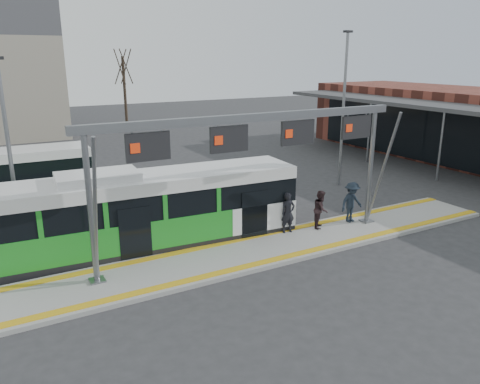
# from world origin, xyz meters

# --- Properties ---
(ground) EXTENTS (120.00, 120.00, 0.00)m
(ground) POSITION_xyz_m (0.00, 0.00, 0.00)
(ground) COLOR #2D2D30
(ground) RESTS_ON ground
(platform_main) EXTENTS (22.00, 3.00, 0.15)m
(platform_main) POSITION_xyz_m (0.00, 0.00, 0.07)
(platform_main) COLOR gray
(platform_main) RESTS_ON ground
(platform_second) EXTENTS (20.00, 3.00, 0.15)m
(platform_second) POSITION_xyz_m (-4.00, 8.00, 0.07)
(platform_second) COLOR gray
(platform_second) RESTS_ON ground
(tactile_main) EXTENTS (22.00, 2.65, 0.02)m
(tactile_main) POSITION_xyz_m (0.00, 0.00, 0.16)
(tactile_main) COLOR gold
(tactile_main) RESTS_ON platform_main
(tactile_second) EXTENTS (20.00, 0.35, 0.02)m
(tactile_second) POSITION_xyz_m (-4.00, 9.15, 0.16)
(tactile_second) COLOR gold
(tactile_second) RESTS_ON platform_second
(gantry) EXTENTS (13.00, 1.68, 5.20)m
(gantry) POSITION_xyz_m (-0.35, 0.25, 4.30)
(gantry) COLOR slate
(gantry) RESTS_ON platform_main
(hero_bus) EXTENTS (11.90, 3.21, 3.24)m
(hero_bus) POSITION_xyz_m (-3.77, 2.63, 1.48)
(hero_bus) COLOR black
(hero_bus) RESTS_ON ground
(passenger_a) EXTENTS (0.65, 0.45, 1.72)m
(passenger_a) POSITION_xyz_m (1.62, 0.95, 1.01)
(passenger_a) COLOR black
(passenger_a) RESTS_ON platform_main
(passenger_b) EXTENTS (1.01, 1.01, 1.65)m
(passenger_b) POSITION_xyz_m (3.20, 0.74, 0.98)
(passenger_b) COLOR black
(passenger_b) RESTS_ON platform_main
(passenger_c) EXTENTS (1.24, 0.77, 1.84)m
(passenger_c) POSITION_xyz_m (4.85, 0.64, 1.07)
(passenger_c) COLOR #19222D
(passenger_c) RESTS_ON platform_main
(tree_left) EXTENTS (1.40, 1.40, 8.19)m
(tree_left) POSITION_xyz_m (-5.29, 32.80, 6.21)
(tree_left) COLOR #382B21
(tree_left) RESTS_ON ground
(tree_mid) EXTENTS (1.40, 1.40, 8.29)m
(tree_mid) POSITION_xyz_m (3.76, 32.44, 6.28)
(tree_mid) COLOR #382B21
(tree_mid) RESTS_ON ground
(lamp_west) EXTENTS (0.50, 0.25, 7.34)m
(lamp_west) POSITION_xyz_m (-8.36, 5.46, 3.91)
(lamp_west) COLOR slate
(lamp_west) RESTS_ON ground
(lamp_east) EXTENTS (0.50, 0.25, 8.68)m
(lamp_east) POSITION_xyz_m (8.91, 6.17, 4.58)
(lamp_east) COLOR slate
(lamp_east) RESTS_ON ground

